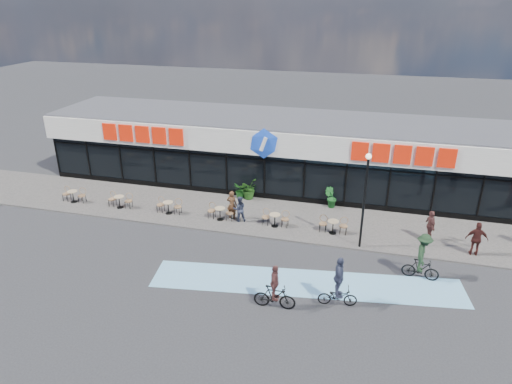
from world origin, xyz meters
TOP-DOWN VIEW (x-y plane):
  - ground at (0.00, 0.00)m, footprint 120.00×120.00m
  - sidewalk at (0.00, 4.50)m, footprint 44.00×5.00m
  - bike_lane at (4.00, -1.50)m, footprint 14.17×4.13m
  - building at (-0.00, 9.93)m, footprint 30.60×6.57m
  - lamp_post at (6.18, 2.30)m, footprint 0.28×0.28m
  - bistro_set_0 at (-11.38, 3.46)m, footprint 1.54×0.62m
  - bistro_set_1 at (-8.17, 3.46)m, footprint 1.54×0.62m
  - bistro_set_2 at (-4.96, 3.46)m, footprint 1.54×0.62m
  - bistro_set_3 at (-1.74, 3.46)m, footprint 1.54×0.62m
  - bistro_set_4 at (1.47, 3.46)m, footprint 1.54×0.62m
  - bistro_set_5 at (4.69, 3.46)m, footprint 1.54×0.62m
  - potted_plant_left at (-1.45, 6.60)m, footprint 1.16×1.20m
  - potted_plant_mid at (-0.99, 6.71)m, footprint 1.02×1.17m
  - potted_plant_right at (4.20, 6.68)m, footprint 0.71×0.58m
  - patron_left at (-1.14, 3.74)m, footprint 0.66×0.46m
  - patron_right at (-0.62, 3.52)m, footprint 0.90×0.81m
  - pedestrian_a at (9.64, 3.89)m, footprint 0.69×1.07m
  - pedestrian_c at (11.73, 2.91)m, footprint 1.05×0.46m
  - cyclist_a at (5.51, -2.73)m, footprint 1.70×1.13m
  - cyclist_b at (8.99, 0.19)m, footprint 1.69×1.26m
  - cyclist_c at (3.00, -3.58)m, footprint 1.79×0.95m

SIDE VIEW (x-z plane):
  - ground at x=0.00m, z-range 0.00..0.00m
  - bike_lane at x=4.00m, z-range 0.00..0.01m
  - sidewalk at x=0.00m, z-range 0.00..0.10m
  - bistro_set_0 at x=-11.38m, z-range 0.11..1.01m
  - bistro_set_1 at x=-8.17m, z-range 0.11..1.01m
  - bistro_set_2 at x=-4.96m, z-range 0.11..1.01m
  - bistro_set_3 at x=-1.74m, z-range 0.11..1.01m
  - bistro_set_4 at x=1.47m, z-range 0.11..1.01m
  - bistro_set_5 at x=4.69m, z-range 0.11..1.01m
  - potted_plant_left at x=-1.45m, z-range 0.10..1.12m
  - potted_plant_right at x=4.20m, z-range 0.10..1.36m
  - potted_plant_mid at x=-0.99m, z-range 0.10..1.40m
  - cyclist_c at x=3.00m, z-range -0.22..1.82m
  - patron_right at x=-0.62m, z-range 0.10..1.61m
  - cyclist_a at x=5.51m, z-range -0.22..2.06m
  - patron_left at x=-1.14m, z-range 0.10..1.80m
  - pedestrian_a at x=9.64m, z-range 0.10..1.80m
  - pedestrian_c at x=11.73m, z-range 0.10..1.88m
  - cyclist_b at x=8.99m, z-range -0.07..2.21m
  - building at x=0.00m, z-range -0.04..4.71m
  - lamp_post at x=6.18m, z-range 0.58..5.61m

